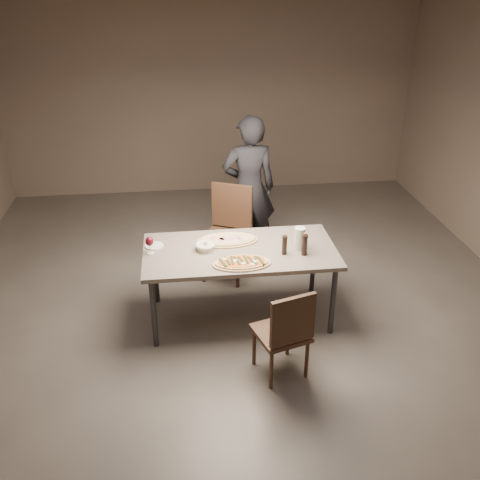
{
  "coord_description": "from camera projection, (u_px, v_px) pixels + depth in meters",
  "views": [
    {
      "loc": [
        -0.54,
        -4.38,
        3.09
      ],
      "look_at": [
        0.0,
        0.0,
        0.85
      ],
      "focal_mm": 40.0,
      "sensor_mm": 36.0,
      "label": 1
    }
  ],
  "objects": [
    {
      "name": "pepper_mill_left",
      "position": [
        285.0,
        245.0,
        4.87
      ],
      "size": [
        0.05,
        0.05,
        0.2
      ],
      "rotation": [
        0.0,
        0.0,
        0.21
      ],
      "color": "black",
      "rests_on": "dining_table"
    },
    {
      "name": "chair_near",
      "position": [
        286.0,
        330.0,
        4.33
      ],
      "size": [
        0.5,
        0.5,
        0.85
      ],
      "rotation": [
        0.0,
        0.0,
        0.29
      ],
      "color": "#41291B",
      "rests_on": "ground"
    },
    {
      "name": "zucchini_pizza",
      "position": [
        242.0,
        263.0,
        4.73
      ],
      "size": [
        0.53,
        0.29,
        0.05
      ],
      "rotation": [
        0.0,
        0.0,
        0.42
      ],
      "color": "tan",
      "rests_on": "dining_table"
    },
    {
      "name": "carafe",
      "position": [
        299.0,
        238.0,
        4.96
      ],
      "size": [
        0.1,
        0.1,
        0.22
      ],
      "rotation": [
        0.0,
        0.0,
        0.25
      ],
      "color": "silver",
      "rests_on": "dining_table"
    },
    {
      "name": "diner",
      "position": [
        249.0,
        189.0,
        6.11
      ],
      "size": [
        0.64,
        0.43,
        1.7
      ],
      "primitive_type": "imported",
      "rotation": [
        0.0,
        0.0,
        3.19
      ],
      "color": "black",
      "rests_on": "ground"
    },
    {
      "name": "ham_pizza",
      "position": [
        227.0,
        240.0,
        5.14
      ],
      "size": [
        0.6,
        0.33,
        0.04
      ],
      "rotation": [
        0.0,
        0.0,
        0.41
      ],
      "color": "tan",
      "rests_on": "dining_table"
    },
    {
      "name": "side_plate",
      "position": [
        154.0,
        246.0,
        5.05
      ],
      "size": [
        0.17,
        0.17,
        0.01
      ],
      "rotation": [
        0.0,
        0.0,
        -0.43
      ],
      "color": "white",
      "rests_on": "dining_table"
    },
    {
      "name": "bread_basket",
      "position": [
        205.0,
        246.0,
        4.97
      ],
      "size": [
        0.19,
        0.19,
        0.07
      ],
      "rotation": [
        0.0,
        0.0,
        -0.27
      ],
      "color": "beige",
      "rests_on": "dining_table"
    },
    {
      "name": "chair_far",
      "position": [
        229.0,
        226.0,
        5.86
      ],
      "size": [
        0.64,
        0.64,
        1.02
      ],
      "rotation": [
        0.0,
        0.0,
        2.71
      ],
      "color": "#41291B",
      "rests_on": "ground"
    },
    {
      "name": "pepper_mill_right",
      "position": [
        305.0,
        244.0,
        4.85
      ],
      "size": [
        0.06,
        0.06,
        0.22
      ],
      "rotation": [
        0.0,
        0.0,
        -0.15
      ],
      "color": "black",
      "rests_on": "dining_table"
    },
    {
      "name": "wine_glass",
      "position": [
        149.0,
        242.0,
        4.87
      ],
      "size": [
        0.08,
        0.08,
        0.17
      ],
      "rotation": [
        0.0,
        0.0,
        0.33
      ],
      "color": "silver",
      "rests_on": "dining_table"
    },
    {
      "name": "room",
      "position": [
        240.0,
        184.0,
        4.7
      ],
      "size": [
        7.0,
        7.0,
        7.0
      ],
      "color": "#605953",
      "rests_on": "ground"
    },
    {
      "name": "dining_table",
      "position": [
        240.0,
        255.0,
        5.02
      ],
      "size": [
        1.8,
        0.9,
        0.75
      ],
      "color": "slate",
      "rests_on": "ground"
    },
    {
      "name": "oil_dish",
      "position": [
        220.0,
        237.0,
        5.22
      ],
      "size": [
        0.11,
        0.11,
        0.01
      ],
      "rotation": [
        0.0,
        0.0,
        -0.16
      ],
      "color": "white",
      "rests_on": "dining_table"
    }
  ]
}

